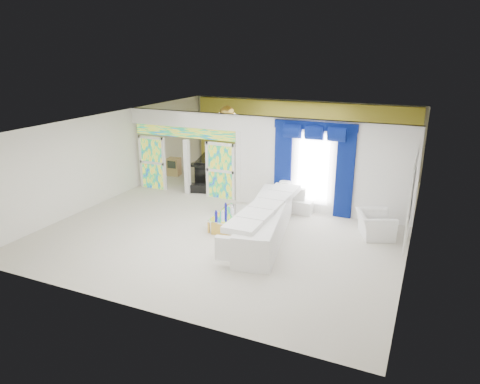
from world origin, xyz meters
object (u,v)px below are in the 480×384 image
at_px(coffee_table, 228,219).
at_px(armchair, 375,225).
at_px(console_table, 293,206).
at_px(white_sofa, 267,222).
at_px(grand_piano, 218,169).

bearing_deg(coffee_table, armchair, 12.61).
xyz_separation_m(console_table, armchair, (2.69, -0.94, 0.14)).
bearing_deg(armchair, white_sofa, 91.92).
bearing_deg(console_table, armchair, -19.21).
height_order(armchair, grand_piano, grand_piano).
relative_size(console_table, armchair, 1.17).
relative_size(white_sofa, coffee_table, 2.69).
xyz_separation_m(white_sofa, console_table, (0.11, 2.16, -0.22)).
distance_m(white_sofa, coffee_table, 1.40).
height_order(white_sofa, coffee_table, white_sofa).
bearing_deg(armchair, coffee_table, 80.83).
height_order(coffee_table, armchair, armchair).
xyz_separation_m(white_sofa, coffee_table, (-1.35, 0.30, -0.24)).
bearing_deg(grand_piano, coffee_table, -76.07).
bearing_deg(console_table, white_sofa, -92.83).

